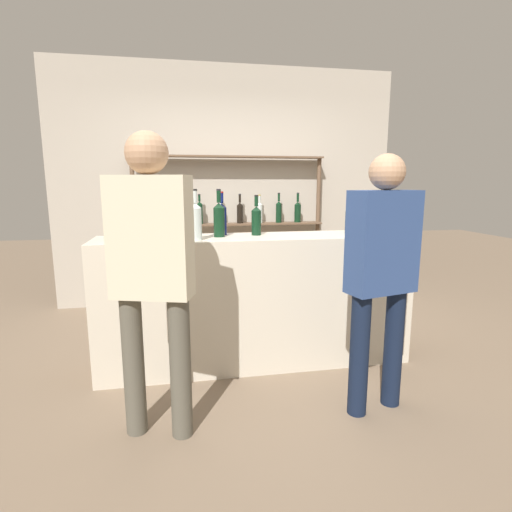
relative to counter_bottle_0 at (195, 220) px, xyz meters
name	(u,v)px	position (x,y,z in m)	size (l,w,h in m)	color
ground_plane	(256,361)	(0.47, 0.14, -1.19)	(16.00, 16.00, 0.00)	#7A6651
bar_counter	(256,301)	(0.47, 0.14, -0.67)	(2.46, 0.51, 1.04)	beige
back_wall	(228,187)	(0.47, 1.99, 0.21)	(4.06, 0.12, 2.80)	#B2A899
back_shelf	(231,208)	(0.48, 1.81, -0.02)	(2.23, 0.18, 1.76)	brown
counter_bottle_0	(195,220)	(0.00, 0.00, 0.00)	(0.09, 0.09, 0.37)	silver
counter_bottle_1	(256,220)	(0.49, 0.21, -0.02)	(0.08, 0.08, 0.32)	black
counter_bottle_2	(222,218)	(0.22, 0.28, -0.01)	(0.08, 0.08, 0.34)	#0F1956
counter_bottle_3	(350,219)	(1.27, 0.19, -0.03)	(0.07, 0.07, 0.32)	black
counter_bottle_4	(389,219)	(1.51, 0.00, -0.01)	(0.08, 0.08, 0.34)	#0F1956
counter_bottle_5	(219,219)	(0.19, 0.16, 0.00)	(0.09, 0.09, 0.37)	black
wine_glass	(131,223)	(-0.48, 0.29, -0.04)	(0.07, 0.07, 0.15)	silver
ice_bucket	(121,224)	(-0.53, 0.10, -0.03)	(0.23, 0.23, 0.23)	#B2B2B7
cork_jar	(359,227)	(1.28, 0.02, -0.08)	(0.11, 0.11, 0.14)	silver
customer_left	(152,264)	(-0.27, -0.69, -0.17)	(0.47, 0.31, 1.72)	#575347
customer_right	(382,266)	(1.10, -0.68, -0.23)	(0.46, 0.29, 1.63)	#121C33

